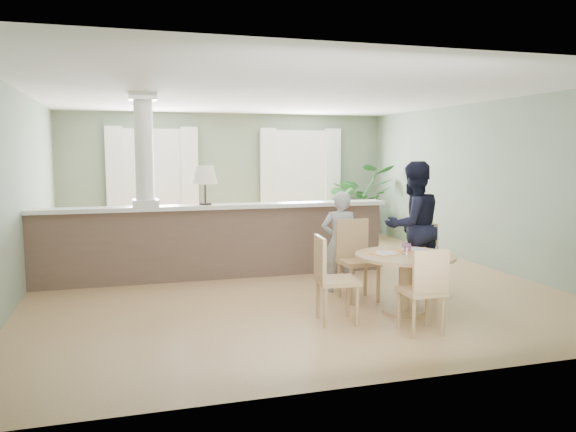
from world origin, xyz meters
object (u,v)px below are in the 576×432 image
object	(u,v)px
sofa	(276,234)
chair_near	(425,287)
dining_table	(405,266)
man_person	(413,226)
houseplant	(359,202)
chair_far_boy	(356,256)
child_person	(340,242)
chair_far_man	(423,255)
chair_side	(331,275)

from	to	relation	value
sofa	chair_near	size ratio (longest dim) A/B	3.45
dining_table	man_person	bearing A→B (deg)	56.82
man_person	houseplant	bearing A→B (deg)	-112.37
chair_far_boy	houseplant	bearing A→B (deg)	65.16
houseplant	chair_far_boy	world-z (taller)	houseplant
sofa	dining_table	bearing A→B (deg)	-82.53
child_person	man_person	xyz separation A→B (m)	(1.00, -0.17, 0.20)
chair_far_man	chair_near	xyz separation A→B (m)	(-0.87, -1.55, -0.01)
chair_far_boy	child_person	size ratio (longest dim) A/B	0.75
houseplant	chair_far_man	size ratio (longest dim) A/B	1.76
sofa	dining_table	xyz separation A→B (m)	(0.58, -3.61, 0.10)
sofa	dining_table	world-z (taller)	sofa
chair_side	man_person	distance (m)	1.98
houseplant	chair_side	distance (m)	6.18
man_person	chair_side	bearing A→B (deg)	26.35
child_person	dining_table	bearing A→B (deg)	117.07
dining_table	chair_near	distance (m)	0.80
sofa	chair_far_boy	size ratio (longest dim) A/B	3.08
chair_side	chair_near	bearing A→B (deg)	-124.13
chair_far_boy	man_person	bearing A→B (deg)	12.55
sofa	houseplant	distance (m)	3.00
chair_side	man_person	bearing A→B (deg)	-49.77
houseplant	chair_far_boy	xyz separation A→B (m)	(-2.06, -4.65, -0.25)
chair_far_boy	chair_far_man	size ratio (longest dim) A/B	1.10
chair_far_man	chair_near	world-z (taller)	chair_far_man
dining_table	chair_far_boy	distance (m)	0.81
sofa	chair_far_boy	world-z (taller)	chair_far_boy
houseplant	man_person	bearing A→B (deg)	-104.35
chair_side	child_person	bearing A→B (deg)	-19.84
dining_table	child_person	bearing A→B (deg)	106.98
dining_table	child_person	xyz separation A→B (m)	(-0.35, 1.16, 0.13)
sofa	houseplant	world-z (taller)	houseplant
houseplant	sofa	bearing A→B (deg)	-142.48
dining_table	chair_near	bearing A→B (deg)	-103.14
houseplant	chair_far_man	xyz separation A→B (m)	(-1.09, -4.64, -0.30)
chair_side	child_person	size ratio (longest dim) A/B	0.71
sofa	chair_far_man	size ratio (longest dim) A/B	3.39
chair_side	child_person	xyz separation A→B (m)	(0.61, 1.27, 0.15)
chair_side	child_person	distance (m)	1.42
houseplant	dining_table	distance (m)	5.71
man_person	sofa	bearing A→B (deg)	-72.94
sofa	chair_near	world-z (taller)	sofa
chair_near	chair_side	distance (m)	1.03
chair_near	chair_side	world-z (taller)	chair_side
chair_far_boy	chair_side	distance (m)	1.11
houseplant	chair_far_boy	distance (m)	5.10
chair_far_man	child_person	world-z (taller)	child_person
chair_side	child_person	world-z (taller)	child_person
chair_near	man_person	size ratio (longest dim) A/B	0.52
chair_far_man	man_person	size ratio (longest dim) A/B	0.52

